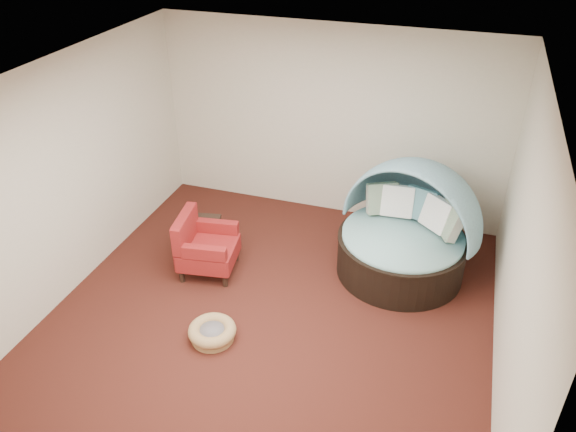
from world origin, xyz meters
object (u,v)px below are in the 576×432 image
(red_armchair, at_px, (204,246))
(side_table, at_px, (202,231))
(canopy_daybed, at_px, (407,224))
(pet_basket, at_px, (212,332))

(red_armchair, xyz_separation_m, side_table, (-0.25, 0.45, -0.10))
(canopy_daybed, distance_m, red_armchair, 2.59)
(pet_basket, distance_m, red_armchair, 1.32)
(red_armchair, distance_m, side_table, 0.52)
(side_table, bearing_deg, red_armchair, -61.07)
(canopy_daybed, relative_size, side_table, 3.94)
(pet_basket, relative_size, red_armchair, 0.73)
(canopy_daybed, xyz_separation_m, red_armchair, (-2.43, -0.85, -0.31))
(side_table, bearing_deg, canopy_daybed, 8.56)
(red_armchair, bearing_deg, pet_basket, -70.21)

